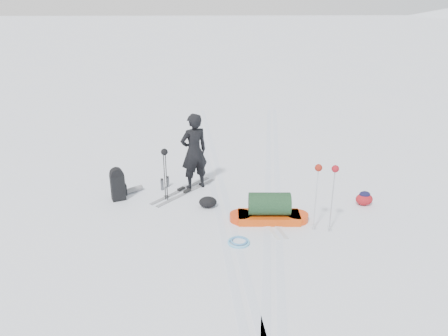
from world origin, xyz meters
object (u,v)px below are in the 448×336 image
at_px(pulk_sled, 269,210).
at_px(ski_poles_black, 165,158).
at_px(expedition_rucksack, 120,185).
at_px(skier, 194,152).

relative_size(pulk_sled, ski_poles_black, 1.33).
relative_size(expedition_rucksack, ski_poles_black, 0.62).
bearing_deg(pulk_sled, ski_poles_black, 156.49).
height_order(skier, expedition_rucksack, skier).
relative_size(pulk_sled, expedition_rucksack, 2.15).
height_order(pulk_sled, ski_poles_black, ski_poles_black).
bearing_deg(ski_poles_black, expedition_rucksack, 169.88).
distance_m(pulk_sled, expedition_rucksack, 3.54).
distance_m(skier, expedition_rucksack, 1.90).
height_order(skier, ski_poles_black, skier).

